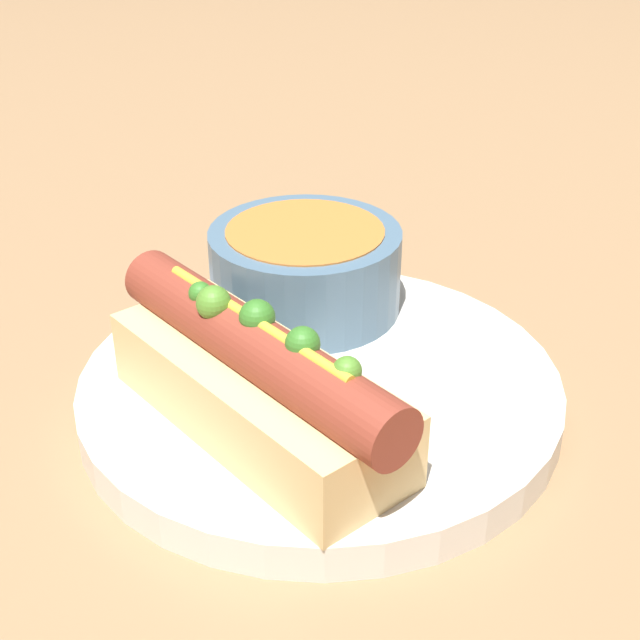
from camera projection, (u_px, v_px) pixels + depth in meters
ground_plane at (320, 405)px, 0.46m from camera, size 4.00×4.00×0.00m
dinner_plate at (320, 390)px, 0.45m from camera, size 0.24×0.24×0.02m
hot_dog at (263, 382)px, 0.40m from camera, size 0.18×0.10×0.07m
soup_bowl at (305, 265)px, 0.50m from camera, size 0.11×0.11×0.05m
spoon at (194, 301)px, 0.51m from camera, size 0.15×0.09×0.01m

